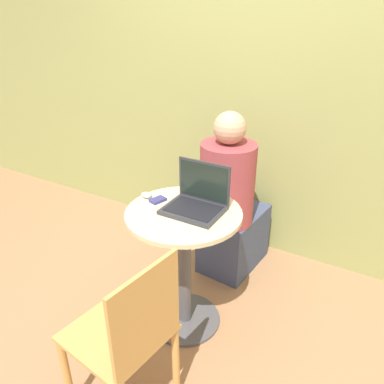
{
  "coord_description": "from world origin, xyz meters",
  "views": [
    {
      "loc": [
        0.9,
        -1.48,
        1.74
      ],
      "look_at": [
        0.02,
        0.05,
        0.87
      ],
      "focal_mm": 35.0,
      "sensor_mm": 36.0,
      "label": 1
    }
  ],
  "objects_px": {
    "cell_phone": "(158,200)",
    "person_seated": "(231,209)",
    "laptop": "(197,200)",
    "chair_empty": "(128,338)"
  },
  "relations": [
    {
      "from": "laptop",
      "to": "cell_phone",
      "type": "xyz_separation_m",
      "value": [
        -0.23,
        -0.03,
        -0.04
      ]
    },
    {
      "from": "laptop",
      "to": "cell_phone",
      "type": "distance_m",
      "value": 0.24
    },
    {
      "from": "cell_phone",
      "to": "laptop",
      "type": "bearing_deg",
      "value": 7.82
    },
    {
      "from": "laptop",
      "to": "person_seated",
      "type": "relative_size",
      "value": 0.26
    },
    {
      "from": "person_seated",
      "to": "laptop",
      "type": "bearing_deg",
      "value": -86.36
    },
    {
      "from": "cell_phone",
      "to": "person_seated",
      "type": "bearing_deg",
      "value": 71.52
    },
    {
      "from": "laptop",
      "to": "cell_phone",
      "type": "relative_size",
      "value": 3.06
    },
    {
      "from": "cell_phone",
      "to": "person_seated",
      "type": "distance_m",
      "value": 0.68
    },
    {
      "from": "laptop",
      "to": "person_seated",
      "type": "bearing_deg",
      "value": 93.64
    },
    {
      "from": "chair_empty",
      "to": "person_seated",
      "type": "xyz_separation_m",
      "value": [
        -0.07,
        1.22,
        0.03
      ]
    }
  ]
}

